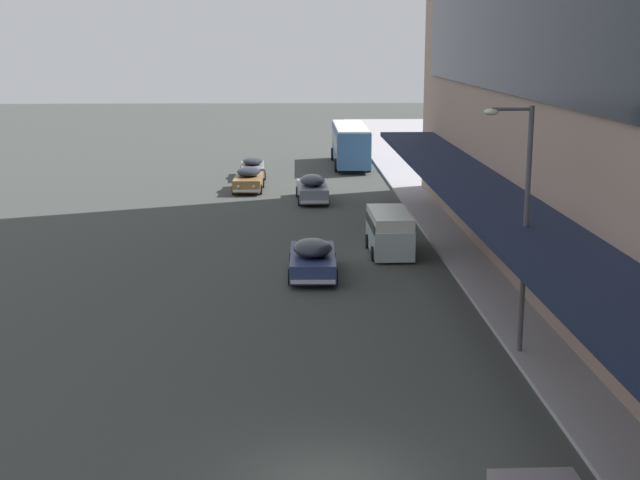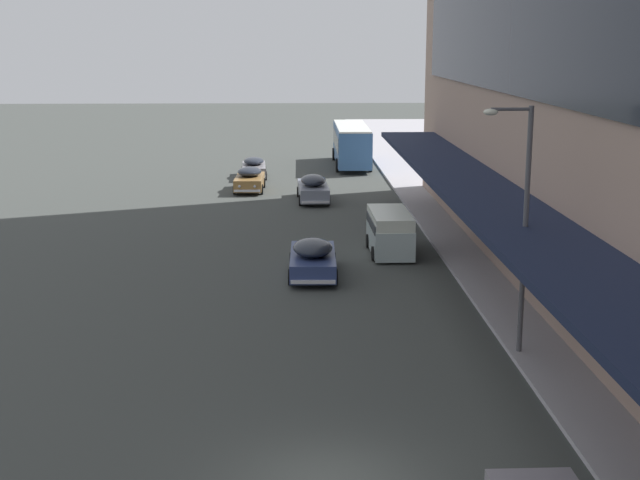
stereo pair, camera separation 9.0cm
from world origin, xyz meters
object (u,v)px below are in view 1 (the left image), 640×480
object	(u,v)px
vw_van	(389,230)
sedan_trailing_near	(312,188)
street_lamp	(521,213)
sedan_trailing_mid	(313,258)
sedan_oncoming_front	(253,168)
sedan_lead_mid	(249,179)
transit_bus_kerbside_front	(350,143)

from	to	relation	value
vw_van	sedan_trailing_near	bearing A→B (deg)	103.00
sedan_trailing_near	street_lamp	world-z (taller)	street_lamp
sedan_trailing_near	sedan_trailing_mid	bearing A→B (deg)	-91.61
sedan_oncoming_front	sedan_trailing_near	bearing A→B (deg)	-67.62
sedan_oncoming_front	street_lamp	size ratio (longest dim) A/B	0.59
sedan_trailing_near	sedan_lead_mid	bearing A→B (deg)	135.96
sedan_trailing_mid	sedan_trailing_near	size ratio (longest dim) A/B	0.96
sedan_trailing_near	street_lamp	xyz separation A→B (m)	(5.52, -27.29, 3.72)
sedan_lead_mid	vw_van	bearing A→B (deg)	-67.73
transit_bus_kerbside_front	sedan_trailing_mid	xyz separation A→B (m)	(-3.88, -32.73, -1.04)
transit_bus_kerbside_front	sedan_oncoming_front	xyz separation A→B (m)	(-7.34, -5.60, -1.10)
vw_van	street_lamp	bearing A→B (deg)	-80.14
sedan_trailing_near	vw_van	world-z (taller)	vw_van
sedan_oncoming_front	sedan_lead_mid	world-z (taller)	sedan_lead_mid
vw_van	sedan_trailing_mid	bearing A→B (deg)	-132.79
sedan_oncoming_front	vw_van	xyz separation A→B (m)	(7.10, -23.21, 0.39)
sedan_lead_mid	street_lamp	distance (m)	32.82
sedan_trailing_mid	sedan_trailing_near	bearing A→B (deg)	88.39
sedan_trailing_mid	sedan_trailing_near	xyz separation A→B (m)	(0.49, 17.52, 0.03)
sedan_oncoming_front	transit_bus_kerbside_front	bearing A→B (deg)	37.33
transit_bus_kerbside_front	sedan_oncoming_front	bearing A→B (deg)	-142.67
sedan_lead_mid	sedan_trailing_mid	size ratio (longest dim) A/B	0.91
sedan_lead_mid	street_lamp	bearing A→B (deg)	-72.98
sedan_trailing_mid	street_lamp	size ratio (longest dim) A/B	0.64
transit_bus_kerbside_front	sedan_lead_mid	xyz separation A→B (m)	(-7.41, -11.32, -1.06)
sedan_lead_mid	sedan_trailing_near	xyz separation A→B (m)	(4.02, -3.89, 0.04)
sedan_oncoming_front	vw_van	distance (m)	24.27
sedan_trailing_near	vw_van	xyz separation A→B (m)	(3.14, -13.60, 0.30)
sedan_lead_mid	sedan_trailing_near	world-z (taller)	sedan_trailing_near
transit_bus_kerbside_front	sedan_lead_mid	distance (m)	13.57
transit_bus_kerbside_front	sedan_trailing_near	distance (m)	15.61
transit_bus_kerbside_front	sedan_oncoming_front	distance (m)	9.30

